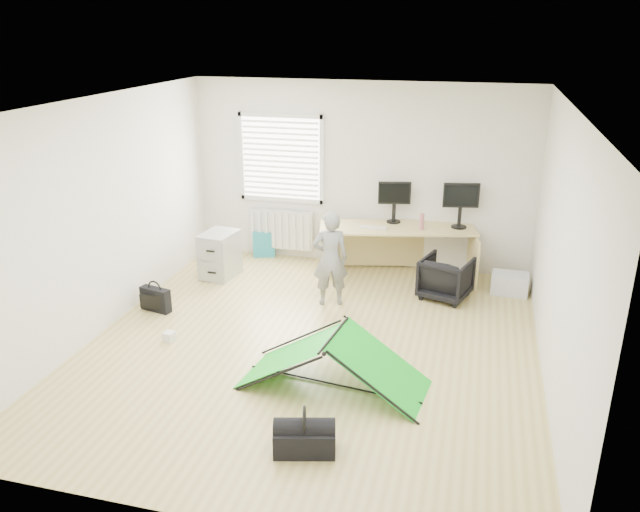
% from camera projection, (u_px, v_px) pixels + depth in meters
% --- Properties ---
extents(ground, '(5.50, 5.50, 0.00)m').
position_uv_depth(ground, '(311.00, 346.00, 7.08)').
color(ground, tan).
rests_on(ground, ground).
extents(back_wall, '(5.00, 0.02, 2.70)m').
position_uv_depth(back_wall, '(360.00, 176.00, 9.10)').
color(back_wall, silver).
rests_on(back_wall, ground).
extents(window, '(1.20, 0.06, 1.20)m').
position_uv_depth(window, '(281.00, 158.00, 9.27)').
color(window, silver).
rests_on(window, back_wall).
extents(radiator, '(1.00, 0.12, 0.60)m').
position_uv_depth(radiator, '(282.00, 229.00, 9.62)').
color(radiator, silver).
rests_on(radiator, back_wall).
extents(desk, '(2.28, 1.15, 0.74)m').
position_uv_depth(desk, '(396.00, 251.00, 8.94)').
color(desk, tan).
rests_on(desk, ground).
extents(filing_cabinet, '(0.49, 0.61, 0.66)m').
position_uv_depth(filing_cabinet, '(220.00, 255.00, 8.93)').
color(filing_cabinet, '#A2A5A7').
rests_on(filing_cabinet, ground).
extents(monitor_left, '(0.47, 0.20, 0.44)m').
position_uv_depth(monitor_left, '(394.00, 208.00, 8.92)').
color(monitor_left, black).
rests_on(monitor_left, desk).
extents(monitor_right, '(0.51, 0.20, 0.47)m').
position_uv_depth(monitor_right, '(460.00, 211.00, 8.68)').
color(monitor_right, black).
rests_on(monitor_right, desk).
extents(keyboard, '(0.40, 0.14, 0.02)m').
position_uv_depth(keyboard, '(373.00, 228.00, 8.73)').
color(keyboard, beige).
rests_on(keyboard, desk).
extents(thermos, '(0.07, 0.07, 0.23)m').
position_uv_depth(thermos, '(422.00, 222.00, 8.63)').
color(thermos, '#AB5F66').
rests_on(thermos, desk).
extents(office_chair, '(0.76, 0.77, 0.56)m').
position_uv_depth(office_chair, '(446.00, 278.00, 8.24)').
color(office_chair, black).
rests_on(office_chair, ground).
extents(person, '(0.53, 0.43, 1.25)m').
position_uv_depth(person, '(330.00, 259.00, 7.94)').
color(person, slate).
rests_on(person, ground).
extents(kite, '(1.93, 1.04, 0.57)m').
position_uv_depth(kite, '(333.00, 360.00, 6.22)').
color(kite, '#11B31E').
rests_on(kite, ground).
extents(storage_crate, '(0.50, 0.36, 0.27)m').
position_uv_depth(storage_crate, '(510.00, 283.00, 8.43)').
color(storage_crate, silver).
rests_on(storage_crate, ground).
extents(tote_bag, '(0.37, 0.25, 0.40)m').
position_uv_depth(tote_bag, '(264.00, 244.00, 9.74)').
color(tote_bag, teal).
rests_on(tote_bag, ground).
extents(laptop_bag, '(0.43, 0.21, 0.31)m').
position_uv_depth(laptop_bag, '(156.00, 299.00, 7.90)').
color(laptop_bag, black).
rests_on(laptop_bag, ground).
extents(white_box, '(0.13, 0.13, 0.11)m').
position_uv_depth(white_box, '(169.00, 336.00, 7.18)').
color(white_box, silver).
rests_on(white_box, ground).
extents(duffel_bag, '(0.57, 0.39, 0.23)m').
position_uv_depth(duffel_bag, '(305.00, 440.00, 5.31)').
color(duffel_bag, black).
rests_on(duffel_bag, ground).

